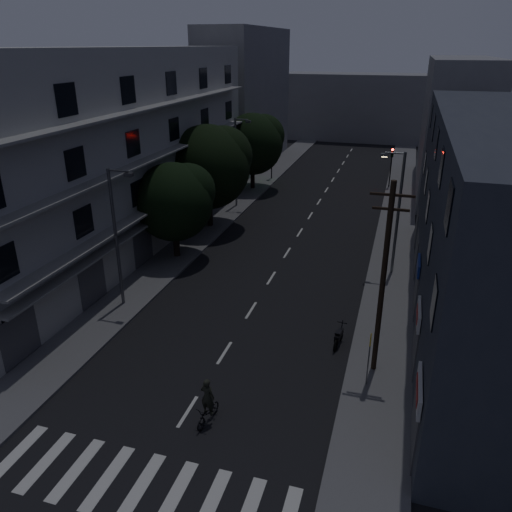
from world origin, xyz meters
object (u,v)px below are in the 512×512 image
Objects in this scene: cyclist at (208,408)px; utility_pole at (383,277)px; bus_stop_sign at (369,351)px; motorcycle at (339,337)px.

utility_pole is at bearing 50.60° from cyclist.
bus_stop_sign is at bearing 44.02° from cyclist.
utility_pole is 3.56× the size of bus_stop_sign.
bus_stop_sign is 3.75m from motorcycle.
cyclist is (-5.93, -4.13, -1.19)m from bus_stop_sign.
utility_pole reaches higher than bus_stop_sign.
bus_stop_sign is 1.42× the size of motorcycle.
cyclist is (-6.15, -5.42, -4.16)m from utility_pole.
motorcycle is 0.85× the size of cyclist.
utility_pole is at bearing 80.38° from bus_stop_sign.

